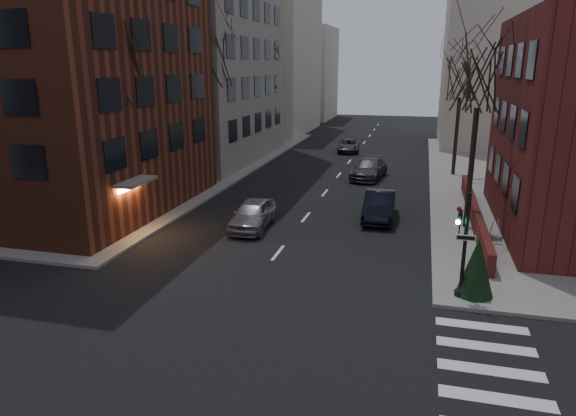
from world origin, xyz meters
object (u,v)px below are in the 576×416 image
at_px(tree_right_b, 461,77).
at_px(sandwich_board, 495,229).
at_px(tree_left_b, 212,59).
at_px(car_lane_silver, 253,214).
at_px(parked_sedan, 379,206).
at_px(evergreen_shrub, 477,267).
at_px(traffic_signal, 462,252).
at_px(car_lane_gray, 369,169).
at_px(tree_left_a, 120,66).
at_px(tree_right_a, 480,75).
at_px(tree_left_c, 268,69).
at_px(car_lane_far, 348,146).
at_px(streetlamp_near, 200,131).
at_px(streetlamp_far, 280,107).

bearing_deg(tree_right_b, sandwich_board, -85.36).
distance_m(tree_left_b, car_lane_silver, 14.89).
bearing_deg(parked_sedan, evergreen_shrub, -66.53).
xyz_separation_m(traffic_signal, car_lane_gray, (-5.51, 20.44, -1.16)).
bearing_deg(tree_left_a, tree_right_a, 12.80).
xyz_separation_m(traffic_signal, tree_left_c, (-16.74, 31.01, 6.12)).
xyz_separation_m(parked_sedan, car_lane_far, (-4.99, 22.67, -0.16)).
height_order(traffic_signal, car_lane_far, traffic_signal).
bearing_deg(streetlamp_near, sandwich_board, -17.20).
distance_m(tree_right_a, car_lane_far, 26.37).
relative_size(tree_left_c, tree_right_a, 1.00).
relative_size(tree_left_a, evergreen_shrub, 4.48).
relative_size(streetlamp_near, car_lane_far, 1.41).
relative_size(parked_sedan, sandwich_board, 5.08).
distance_m(traffic_signal, evergreen_shrub, 0.86).
bearing_deg(streetlamp_far, car_lane_gray, -49.77).
xyz_separation_m(streetlamp_near, car_lane_far, (7.34, 19.39, -3.62)).
bearing_deg(sandwich_board, car_lane_silver, -170.03).
distance_m(streetlamp_far, evergreen_shrub, 36.93).
height_order(traffic_signal, streetlamp_near, streetlamp_near).
bearing_deg(tree_right_a, evergreen_shrub, -91.91).
bearing_deg(streetlamp_far, evergreen_shrub, -63.01).
bearing_deg(traffic_signal, tree_left_b, 134.54).
height_order(car_lane_far, evergreen_shrub, evergreen_shrub).
bearing_deg(traffic_signal, car_lane_silver, 148.34).
distance_m(tree_left_c, car_lane_silver, 26.51).
relative_size(tree_right_b, car_lane_far, 2.06).
bearing_deg(streetlamp_far, sandwich_board, -54.54).
xyz_separation_m(car_lane_gray, evergreen_shrub, (6.08, -20.24, 0.54)).
xyz_separation_m(parked_sedan, car_lane_silver, (-6.47, -3.39, -0.01)).
relative_size(tree_left_b, tree_right_b, 1.18).
height_order(streetlamp_far, car_lane_silver, streetlamp_far).
height_order(car_lane_gray, car_lane_far, car_lane_gray).
distance_m(car_lane_silver, car_lane_gray, 14.88).
xyz_separation_m(tree_left_c, streetlamp_far, (0.60, 2.00, -3.79)).
bearing_deg(sandwich_board, parked_sedan, 163.52).
height_order(traffic_signal, sandwich_board, traffic_signal).
relative_size(tree_left_b, tree_right_a, 1.11).
bearing_deg(car_lane_far, evergreen_shrub, -79.80).
height_order(car_lane_far, sandwich_board, car_lane_far).
xyz_separation_m(traffic_signal, streetlamp_far, (-16.14, 33.01, 2.33)).
bearing_deg(evergreen_shrub, tree_left_c, 119.33).
xyz_separation_m(tree_left_a, car_lane_far, (7.94, 27.39, -7.85)).
bearing_deg(tree_left_a, sandwich_board, 7.08).
xyz_separation_m(traffic_signal, car_lane_silver, (-10.28, 6.34, -1.14)).
distance_m(parked_sedan, sandwich_board, 6.40).
height_order(tree_left_c, tree_right_b, tree_left_c).
xyz_separation_m(tree_left_a, tree_left_c, (0.00, 26.00, -0.44)).
relative_size(tree_left_a, tree_right_b, 1.12).
bearing_deg(car_lane_far, car_lane_silver, -99.27).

